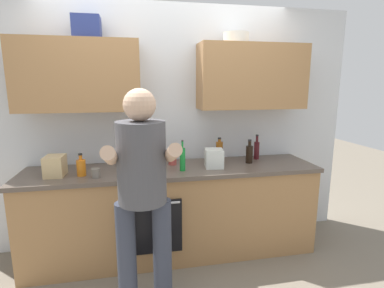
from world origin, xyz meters
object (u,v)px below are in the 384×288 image
at_px(person_standing, 142,187).
at_px(bottle_vinegar, 140,158).
at_px(bottle_syrup, 219,151).
at_px(cup_stoneware, 96,173).
at_px(bottle_juice, 81,167).
at_px(knife_block, 138,162).
at_px(grocery_bag_produce, 214,158).
at_px(grocery_bag_bread, 55,166).
at_px(bottle_soda, 183,159).
at_px(bottle_wine, 257,149).
at_px(bottle_soy, 249,154).
at_px(bottle_oil, 156,162).
at_px(cup_ceramic, 172,160).

xyz_separation_m(person_standing, bottle_vinegar, (0.00, 0.90, -0.01)).
relative_size(bottle_syrup, cup_stoneware, 3.05).
xyz_separation_m(bottle_juice, knife_block, (0.49, -0.03, 0.03)).
distance_m(bottle_juice, cup_stoneware, 0.16).
distance_m(person_standing, grocery_bag_produce, 1.01).
relative_size(bottle_juice, grocery_bag_produce, 1.12).
distance_m(bottle_vinegar, grocery_bag_bread, 0.76).
bearing_deg(cup_stoneware, bottle_soda, 4.84).
bearing_deg(bottle_juice, bottle_syrup, 10.59).
xyz_separation_m(bottle_soda, grocery_bag_produce, (0.32, 0.06, -0.02)).
bearing_deg(cup_stoneware, bottle_syrup, 15.51).
bearing_deg(bottle_wine, bottle_soda, -161.76).
relative_size(bottle_soy, grocery_bag_bread, 1.20).
relative_size(bottle_vinegar, bottle_wine, 0.75).
relative_size(bottle_oil, grocery_bag_produce, 1.12).
height_order(person_standing, bottle_oil, person_standing).
distance_m(bottle_soda, knife_block, 0.41).
xyz_separation_m(bottle_wine, bottle_syrup, (-0.42, -0.01, 0.00)).
bearing_deg(grocery_bag_bread, bottle_syrup, 7.58).
height_order(cup_ceramic, knife_block, knife_block).
bearing_deg(bottle_juice, person_standing, -52.52).
bearing_deg(cup_ceramic, grocery_bag_produce, -24.63).
xyz_separation_m(bottle_juice, bottle_oil, (0.67, 0.06, 0.00)).
relative_size(bottle_vinegar, grocery_bag_produce, 1.12).
bearing_deg(bottle_vinegar, grocery_bag_bread, -166.11).
xyz_separation_m(bottle_soy, cup_ceramic, (-0.79, 0.09, -0.05)).
bearing_deg(grocery_bag_produce, bottle_vinegar, 165.19).
bearing_deg(grocery_bag_bread, grocery_bag_produce, -0.19).
bearing_deg(person_standing, grocery_bag_produce, 44.70).
bearing_deg(bottle_wine, bottle_soy, -134.95).
bearing_deg(cup_ceramic, bottle_juice, -165.70).
distance_m(bottle_syrup, cup_ceramic, 0.51).
relative_size(person_standing, cup_stoneware, 20.10).
relative_size(bottle_vinegar, bottle_soy, 0.82).
height_order(bottle_soy, bottle_syrup, bottle_syrup).
bearing_deg(bottle_vinegar, cup_stoneware, -141.07).
height_order(bottle_vinegar, bottle_oil, same).
bearing_deg(bottle_syrup, person_standing, -132.05).
height_order(bottle_soy, knife_block, knife_block).
distance_m(bottle_juice, bottle_soy, 1.63).
distance_m(bottle_soda, bottle_syrup, 0.51).
distance_m(bottle_vinegar, grocery_bag_produce, 0.74).
relative_size(bottle_vinegar, cup_stoneware, 2.43).
distance_m(bottle_soda, cup_ceramic, 0.25).
height_order(bottle_vinegar, cup_stoneware, bottle_vinegar).
distance_m(bottle_syrup, grocery_bag_bread, 1.58).
relative_size(bottle_soy, knife_block, 0.88).
bearing_deg(bottle_wine, cup_stoneware, -167.95).
height_order(bottle_wine, bottle_syrup, bottle_wine).
relative_size(bottle_soda, grocery_bag_produce, 1.62).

